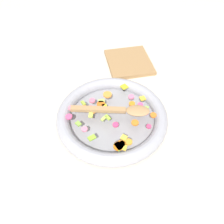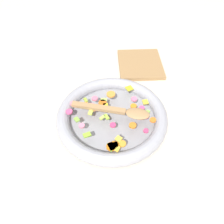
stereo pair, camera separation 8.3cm
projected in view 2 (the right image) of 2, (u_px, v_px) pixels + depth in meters
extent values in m
plane|color=beige|center=(112.00, 120.00, 0.87)|extent=(4.00, 4.00, 0.00)
cylinder|color=gray|center=(112.00, 119.00, 0.86)|extent=(0.38, 0.38, 0.01)
torus|color=#9E9EA5|center=(112.00, 116.00, 0.85)|extent=(0.43, 0.43, 0.05)
cylinder|color=orange|center=(122.00, 144.00, 0.73)|extent=(0.04, 0.04, 0.01)
cylinder|color=orange|center=(103.00, 103.00, 0.86)|extent=(0.03, 0.03, 0.01)
cylinder|color=orange|center=(153.00, 120.00, 0.80)|extent=(0.03, 0.03, 0.01)
cylinder|color=orange|center=(93.00, 108.00, 0.84)|extent=(0.04, 0.04, 0.01)
cylinder|color=orange|center=(114.00, 145.00, 0.73)|extent=(0.03, 0.03, 0.01)
cylinder|color=orange|center=(133.00, 125.00, 0.78)|extent=(0.04, 0.04, 0.01)
cylinder|color=#D5650E|center=(111.00, 147.00, 0.73)|extent=(0.04, 0.04, 0.01)
cylinder|color=orange|center=(134.00, 106.00, 0.85)|extent=(0.03, 0.03, 0.01)
cylinder|color=orange|center=(116.00, 145.00, 0.73)|extent=(0.03, 0.03, 0.01)
cylinder|color=orange|center=(85.00, 105.00, 0.85)|extent=(0.04, 0.04, 0.01)
cylinder|color=orange|center=(110.00, 94.00, 0.89)|extent=(0.04, 0.04, 0.01)
cube|color=#8CBB34|center=(111.00, 147.00, 0.73)|extent=(0.03, 0.02, 0.01)
cube|color=#9FCF3C|center=(107.00, 117.00, 0.81)|extent=(0.03, 0.02, 0.01)
cube|color=#8EC032|center=(87.00, 135.00, 0.76)|extent=(0.03, 0.03, 0.01)
cube|color=#92CC4D|center=(147.00, 113.00, 0.82)|extent=(0.03, 0.03, 0.01)
cube|color=#97AF36|center=(86.00, 100.00, 0.87)|extent=(0.03, 0.02, 0.01)
cube|color=#BED14E|center=(91.00, 112.00, 0.83)|extent=(0.03, 0.02, 0.01)
cube|color=#84B243|center=(77.00, 120.00, 0.80)|extent=(0.03, 0.02, 0.01)
cube|color=#B1CF57|center=(102.00, 118.00, 0.81)|extent=(0.02, 0.02, 0.01)
cube|color=#A8C95A|center=(104.00, 100.00, 0.87)|extent=(0.02, 0.03, 0.01)
cube|color=#89AE3A|center=(109.00, 108.00, 0.84)|extent=(0.02, 0.02, 0.01)
cylinder|color=#CF4282|center=(146.00, 116.00, 0.81)|extent=(0.04, 0.04, 0.01)
cylinder|color=#E04E80|center=(69.00, 112.00, 0.83)|extent=(0.04, 0.04, 0.01)
cylinder|color=#E66D87|center=(95.00, 99.00, 0.87)|extent=(0.03, 0.03, 0.01)
cylinder|color=pink|center=(73.00, 103.00, 0.86)|extent=(0.03, 0.03, 0.01)
cylinder|color=pink|center=(134.00, 99.00, 0.87)|extent=(0.03, 0.03, 0.01)
cylinder|color=#CA3D69|center=(146.00, 131.00, 0.77)|extent=(0.03, 0.03, 0.01)
cylinder|color=#DC3C6D|center=(112.00, 125.00, 0.79)|extent=(0.02, 0.02, 0.01)
cylinder|color=#DD6B85|center=(92.00, 106.00, 0.85)|extent=(0.03, 0.03, 0.01)
cylinder|color=#D44C84|center=(142.00, 108.00, 0.84)|extent=(0.03, 0.03, 0.01)
cylinder|color=pink|center=(82.00, 126.00, 0.78)|extent=(0.03, 0.03, 0.01)
cube|color=gold|center=(106.00, 105.00, 0.85)|extent=(0.02, 0.02, 0.01)
cube|color=yellow|center=(145.00, 102.00, 0.86)|extent=(0.02, 0.02, 0.01)
cube|color=gold|center=(129.00, 88.00, 0.91)|extent=(0.03, 0.03, 0.01)
cube|color=gold|center=(116.00, 148.00, 0.72)|extent=(0.03, 0.03, 0.01)
cube|color=yellow|center=(119.00, 139.00, 0.75)|extent=(0.03, 0.03, 0.01)
cube|color=#A87F51|center=(99.00, 108.00, 0.83)|extent=(0.07, 0.21, 0.01)
ellipsoid|color=#A87F51|center=(138.00, 114.00, 0.81)|extent=(0.08, 0.10, 0.01)
cube|color=#9E7547|center=(140.00, 64.00, 1.09)|extent=(0.23, 0.21, 0.02)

